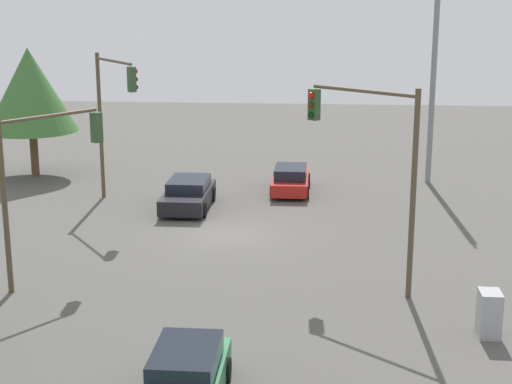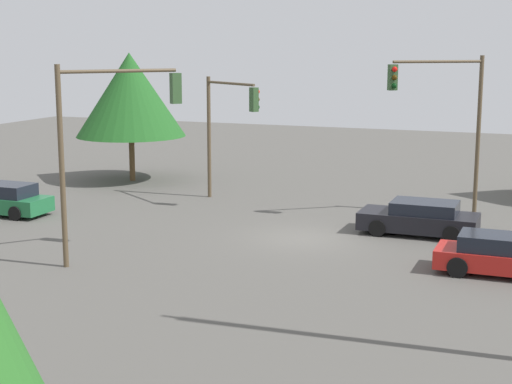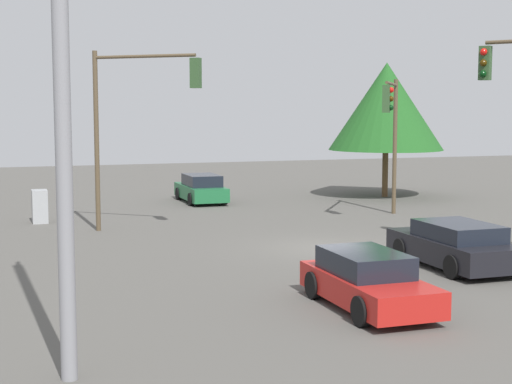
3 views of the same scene
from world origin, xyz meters
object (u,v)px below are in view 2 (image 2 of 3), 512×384
Objects in this scene: traffic_signal_cross at (446,108)px; traffic_signal_aux at (227,117)px; traffic_signal_main at (108,127)px; sedan_dark at (420,218)px; sedan_red at (500,256)px; sedan_green at (4,200)px.

traffic_signal_aux is at bearing -34.04° from traffic_signal_cross.
traffic_signal_cross reaches higher than traffic_signal_main.
sedan_dark is 10.54m from traffic_signal_aux.
traffic_signal_cross is (9.51, 11.06, 0.11)m from traffic_signal_main.
sedan_green reaches higher than sedan_red.
traffic_signal_main reaches higher than sedan_green.
sedan_red is 1.00× the size of sedan_green.
sedan_dark is at bearing -80.51° from sedan_green.
sedan_red is at bearing -143.30° from sedan_dark.
traffic_signal_aux is at bearing -53.18° from sedan_green.
traffic_signal_main is (-9.17, -7.61, 3.94)m from sedan_dark.
sedan_dark is 0.68× the size of traffic_signal_main.
sedan_red is 5.63m from sedan_dark.
sedan_red is 0.61× the size of traffic_signal_cross.
sedan_red is 9.43m from traffic_signal_cross.
traffic_signal_main is at bearing -54.04° from traffic_signal_aux.
traffic_signal_cross is 9.87m from traffic_signal_aux.
sedan_dark is at bearing -10.80° from traffic_signal_main.
sedan_dark is at bearing -143.30° from sedan_red.
sedan_dark is at bearing 48.17° from traffic_signal_cross.
sedan_green is 10.35m from traffic_signal_main.
sedan_red is 20.94m from sedan_green.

